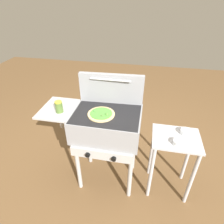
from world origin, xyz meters
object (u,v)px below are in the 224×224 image
sauce_jar (59,107)px  topping_bowl_near (186,132)px  topping_bowl_far (178,143)px  pizza_veggie (101,114)px  prep_table (173,153)px  grill (105,126)px

sauce_jar → topping_bowl_near: sauce_jar is taller
sauce_jar → topping_bowl_near: 1.21m
sauce_jar → topping_bowl_far: bearing=-2.0°
pizza_veggie → topping_bowl_near: bearing=7.5°
pizza_veggie → prep_table: size_ratio=0.35×
topping_bowl_near → topping_bowl_far: size_ratio=1.11×
sauce_jar → grill: bearing=7.6°
pizza_veggie → prep_table: 0.81m
grill → pizza_veggie: 0.16m
grill → topping_bowl_near: bearing=5.6°
grill → prep_table: grill is taller
sauce_jar → prep_table: bearing=3.2°
prep_table → topping_bowl_near: size_ratio=7.09×
sauce_jar → prep_table: 1.18m
prep_table → topping_bowl_far: topping_bowl_far is taller
grill → pizza_veggie: pizza_veggie is taller
prep_table → grill: bearing=-179.6°
pizza_veggie → topping_bowl_near: (0.79, 0.10, -0.17)m
prep_table → topping_bowl_near: 0.25m
pizza_veggie → topping_bowl_far: (0.70, -0.06, -0.17)m
grill → prep_table: bearing=0.4°
pizza_veggie → topping_bowl_near: pizza_veggie is taller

